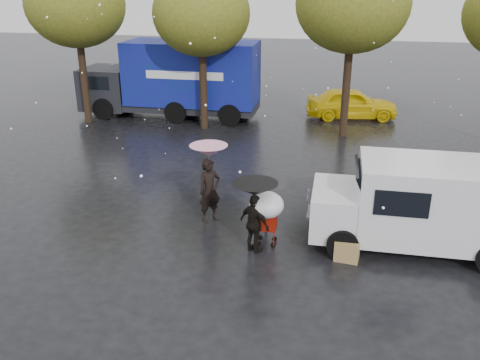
% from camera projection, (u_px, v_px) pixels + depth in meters
% --- Properties ---
extents(ground, '(90.00, 90.00, 0.00)m').
position_uv_depth(ground, '(238.00, 244.00, 12.69)').
color(ground, black).
rests_on(ground, ground).
extents(person_pink, '(0.76, 0.75, 1.77)m').
position_uv_depth(person_pink, '(210.00, 191.00, 13.62)').
color(person_pink, black).
rests_on(person_pink, ground).
extents(person_middle, '(0.86, 0.77, 1.46)m').
position_uv_depth(person_middle, '(262.00, 204.00, 13.20)').
color(person_middle, black).
rests_on(person_middle, ground).
extents(person_black, '(0.93, 0.78, 1.49)m').
position_uv_depth(person_black, '(255.00, 224.00, 12.09)').
color(person_black, black).
rests_on(person_black, ground).
extents(umbrella_pink, '(1.01, 1.01, 2.16)m').
position_uv_depth(umbrella_pink, '(209.00, 151.00, 13.20)').
color(umbrella_pink, '#4C4C4C').
rests_on(umbrella_pink, ground).
extents(umbrella_black, '(1.09, 1.09, 1.80)m').
position_uv_depth(umbrella_black, '(255.00, 189.00, 11.76)').
color(umbrella_black, '#4C4C4C').
rests_on(umbrella_black, ground).
extents(vendor_cart, '(1.52, 0.80, 1.27)m').
position_uv_depth(vendor_cart, '(340.00, 209.00, 12.94)').
color(vendor_cart, slate).
rests_on(vendor_cart, ground).
extents(shopping_cart, '(0.84, 0.84, 1.46)m').
position_uv_depth(shopping_cart, '(267.00, 208.00, 12.20)').
color(shopping_cart, '#A41909').
rests_on(shopping_cart, ground).
extents(white_van, '(4.91, 2.18, 2.20)m').
position_uv_depth(white_van, '(422.00, 204.00, 12.18)').
color(white_van, white).
rests_on(white_van, ground).
extents(blue_truck, '(8.30, 2.60, 3.50)m').
position_uv_depth(blue_truck, '(175.00, 80.00, 23.60)').
color(blue_truck, navy).
rests_on(blue_truck, ground).
extents(box_ground_near, '(0.62, 0.52, 0.51)m').
position_uv_depth(box_ground_near, '(347.00, 250.00, 11.95)').
color(box_ground_near, olive).
rests_on(box_ground_near, ground).
extents(box_ground_far, '(0.47, 0.38, 0.36)m').
position_uv_depth(box_ground_far, '(371.00, 230.00, 13.00)').
color(box_ground_far, olive).
rests_on(box_ground_far, ground).
extents(yellow_taxi, '(4.38, 2.25, 1.43)m').
position_uv_depth(yellow_taxi, '(352.00, 103.00, 23.69)').
color(yellow_taxi, yellow).
rests_on(yellow_taxi, ground).
extents(tree_row, '(21.60, 4.40, 7.12)m').
position_uv_depth(tree_row, '(276.00, 9.00, 20.00)').
color(tree_row, black).
rests_on(tree_row, ground).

